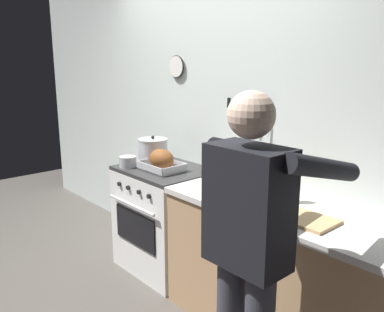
{
  "coord_description": "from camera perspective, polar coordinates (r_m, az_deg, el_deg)",
  "views": [
    {
      "loc": [
        2.39,
        -1.03,
        1.78
      ],
      "look_at": [
        0.28,
        0.85,
        1.11
      ],
      "focal_mm": 38.16,
      "sensor_mm": 36.0,
      "label": 1
    }
  ],
  "objects": [
    {
      "name": "wall_back",
      "position": [
        3.4,
        3.21,
        5.14
      ],
      "size": [
        6.0,
        0.13,
        2.6
      ],
      "color": "silver",
      "rests_on": "ground"
    },
    {
      "name": "saucepan",
      "position": [
        3.47,
        -8.96,
        -0.79
      ],
      "size": [
        0.14,
        0.14,
        0.09
      ],
      "color": "#B7B7BC",
      "rests_on": "stove"
    },
    {
      "name": "roasting_pan",
      "position": [
        3.33,
        -4.28,
        -0.68
      ],
      "size": [
        0.35,
        0.26,
        0.18
      ],
      "color": "#B7B7BC",
      "rests_on": "stove"
    },
    {
      "name": "bottle_cooking_oil",
      "position": [
        2.64,
        13.26,
        -4.06
      ],
      "size": [
        0.08,
        0.08,
        0.26
      ],
      "color": "gold",
      "rests_on": "counter_block"
    },
    {
      "name": "stock_pot",
      "position": [
        3.56,
        -5.46,
        0.7
      ],
      "size": [
        0.26,
        0.26,
        0.24
      ],
      "color": "#B7B7BC",
      "rests_on": "stove"
    },
    {
      "name": "counter_block",
      "position": [
        2.68,
        16.41,
        -16.88
      ],
      "size": [
        2.03,
        0.65,
        0.9
      ],
      "color": "tan",
      "rests_on": "ground"
    },
    {
      "name": "cutting_board",
      "position": [
        2.41,
        15.27,
        -8.42
      ],
      "size": [
        0.36,
        0.24,
        0.02
      ],
      "primitive_type": "cube",
      "color": "tan",
      "rests_on": "counter_block"
    },
    {
      "name": "bottle_wine_red",
      "position": [
        2.75,
        9.51,
        -2.61
      ],
      "size": [
        0.08,
        0.08,
        0.32
      ],
      "color": "#47141E",
      "rests_on": "counter_block"
    },
    {
      "name": "person_cook",
      "position": [
        1.94,
        8.11,
        -12.15
      ],
      "size": [
        0.51,
        0.63,
        1.66
      ],
      "rotation": [
        0.0,
        0.0,
        1.63
      ],
      "color": "#383842",
      "rests_on": "ground"
    },
    {
      "name": "bottle_olive_oil",
      "position": [
        2.96,
        8.44,
        -2.0
      ],
      "size": [
        0.07,
        0.07,
        0.26
      ],
      "color": "#385623",
      "rests_on": "counter_block"
    },
    {
      "name": "stove",
      "position": [
        3.55,
        -3.7,
        -8.74
      ],
      "size": [
        0.76,
        0.67,
        0.9
      ],
      "color": "white",
      "rests_on": "ground"
    }
  ]
}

